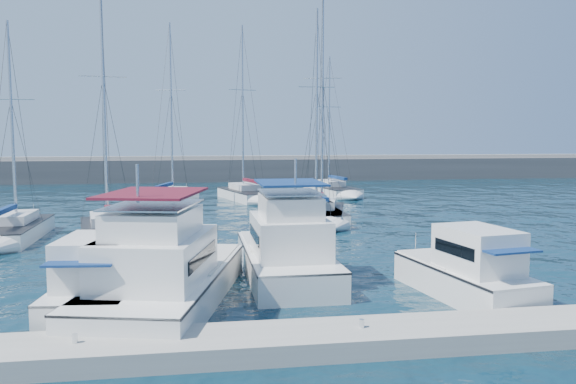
{
  "coord_description": "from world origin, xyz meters",
  "views": [
    {
      "loc": [
        -4.54,
        -26.38,
        6.16
      ],
      "look_at": [
        0.28,
        4.97,
        3.0
      ],
      "focal_mm": 35.0,
      "sensor_mm": 36.0,
      "label": 1
    }
  ],
  "objects": [
    {
      "name": "dock",
      "position": [
        0.0,
        -11.0,
        0.3
      ],
      "size": [
        40.0,
        2.2,
        0.6
      ],
      "primitive_type": "cube",
      "color": "gray",
      "rests_on": "ground"
    },
    {
      "name": "motor_yacht_port_outer",
      "position": [
        -8.03,
        -6.56,
        0.94
      ],
      "size": [
        3.31,
        6.74,
        3.2
      ],
      "rotation": [
        0.0,
        0.0,
        -0.1
      ],
      "color": "silver",
      "rests_on": "ground"
    },
    {
      "name": "sailboat_mid_b",
      "position": [
        -10.06,
        7.58,
        0.53
      ],
      "size": [
        4.66,
        8.57,
        15.48
      ],
      "rotation": [
        0.0,
        0.0,
        0.21
      ],
      "color": "silver",
      "rests_on": "ground"
    },
    {
      "name": "breakwater",
      "position": [
        0.0,
        52.0,
        1.05
      ],
      "size": [
        160.0,
        6.0,
        4.45
      ],
      "color": "#424244",
      "rests_on": "ground"
    },
    {
      "name": "sailboat_back_c",
      "position": [
        8.85,
        30.66,
        0.52
      ],
      "size": [
        4.67,
        9.1,
        14.76
      ],
      "rotation": [
        0.0,
        0.0,
        0.19
      ],
      "color": "silver",
      "rests_on": "ground"
    },
    {
      "name": "sailboat_mid_a",
      "position": [
        -15.79,
        8.94,
        0.51
      ],
      "size": [
        3.31,
        8.19,
        13.33
      ],
      "rotation": [
        0.0,
        0.0,
        0.03
      ],
      "color": "silver",
      "rests_on": "ground"
    },
    {
      "name": "dock_cleat_centre",
      "position": [
        0.0,
        -11.0,
        0.72
      ],
      "size": [
        0.16,
        0.16,
        0.25
      ],
      "primitive_type": "cylinder",
      "color": "silver",
      "rests_on": "dock"
    },
    {
      "name": "sailboat_mid_c",
      "position": [
        3.65,
        12.77,
        0.55
      ],
      "size": [
        3.0,
        7.43,
        15.51
      ],
      "rotation": [
        0.0,
        0.0,
        -0.01
      ],
      "color": "silver",
      "rests_on": "ground"
    },
    {
      "name": "sailboat_back_a",
      "position": [
        -7.39,
        24.19,
        0.53
      ],
      "size": [
        5.16,
        9.45,
        16.44
      ],
      "rotation": [
        0.0,
        0.0,
        -0.25
      ],
      "color": "silver",
      "rests_on": "ground"
    },
    {
      "name": "motor_yacht_stbd_outer",
      "position": [
        5.39,
        -6.8,
        0.94
      ],
      "size": [
        3.46,
        6.84,
        3.2
      ],
      "rotation": [
        0.0,
        0.0,
        0.16
      ],
      "color": "silver",
      "rests_on": "ground"
    },
    {
      "name": "sailboat_back_b",
      "position": [
        -0.33,
        27.88,
        0.54
      ],
      "size": [
        5.43,
        9.14,
        17.11
      ],
      "rotation": [
        0.0,
        0.0,
        0.28
      ],
      "color": "silver",
      "rests_on": "ground"
    },
    {
      "name": "dock_cleat_near_port",
      "position": [
        -8.0,
        -11.0,
        0.72
      ],
      "size": [
        0.16,
        0.16,
        0.25
      ],
      "primitive_type": "cylinder",
      "color": "silver",
      "rests_on": "dock"
    },
    {
      "name": "motor_yacht_port_inner",
      "position": [
        -5.96,
        -6.18,
        1.13
      ],
      "size": [
        6.2,
        11.06,
        4.69
      ],
      "rotation": [
        0.0,
        0.0,
        -0.23
      ],
      "color": "silver",
      "rests_on": "ground"
    },
    {
      "name": "motor_yacht_stbd_inner",
      "position": [
        -0.97,
        -2.69,
        1.13
      ],
      "size": [
        3.6,
        9.41,
        4.69
      ],
      "rotation": [
        0.0,
        0.0,
        0.01
      ],
      "color": "silver",
      "rests_on": "ground"
    },
    {
      "name": "ground",
      "position": [
        0.0,
        0.0,
        0.0
      ],
      "size": [
        220.0,
        220.0,
        0.0
      ],
      "primitive_type": "plane",
      "color": "black",
      "rests_on": "ground"
    },
    {
      "name": "sailboat_mid_d",
      "position": [
        3.95,
        13.11,
        0.55
      ],
      "size": [
        5.15,
        8.42,
        16.6
      ],
      "rotation": [
        0.0,
        0.0,
        -0.27
      ],
      "color": "silver",
      "rests_on": "ground"
    }
  ]
}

